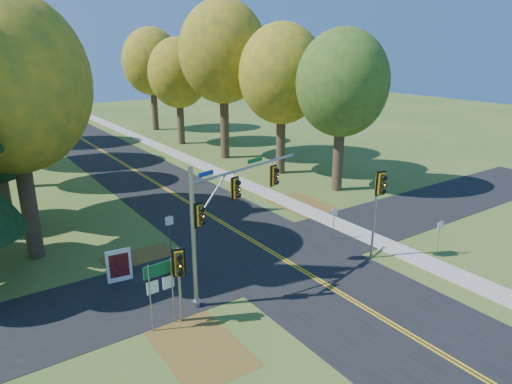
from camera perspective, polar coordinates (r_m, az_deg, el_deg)
ground at (r=24.96m, az=4.95°, el=-9.28°), size 160.00×160.00×0.00m
road_main at (r=24.95m, az=4.95°, el=-9.26°), size 8.00×160.00×0.02m
road_cross at (r=26.35m, az=2.17°, el=-7.65°), size 60.00×6.00×0.02m
centerline_left at (r=24.89m, az=4.78°, el=-9.29°), size 0.10×160.00×0.01m
centerline_right at (r=25.00m, az=5.13°, el=-9.17°), size 0.10×160.00×0.01m
sidewalk_east at (r=28.95m, az=14.52°, el=-5.77°), size 1.60×160.00×0.06m
leaf_patch_w_near at (r=25.10m, az=-12.82°, el=-9.51°), size 4.00×6.00×0.00m
leaf_patch_e at (r=33.22m, az=7.44°, el=-2.26°), size 3.50×8.00×0.00m
leaf_patch_w_far at (r=19.26m, az=-7.33°, el=-18.44°), size 3.00×5.00×0.00m
tree_w_a at (r=26.61m, az=-28.33°, el=11.76°), size 8.00×8.00×14.15m
tree_e_a at (r=36.63m, az=10.73°, el=13.16°), size 7.20×7.20×12.73m
tree_e_b at (r=41.30m, az=3.26°, el=14.45°), size 7.60×7.60×13.33m
tree_w_c at (r=41.85m, az=-28.58°, el=11.09°), size 6.80×6.80×11.91m
tree_e_c at (r=47.33m, az=-4.11°, el=17.01°), size 8.80×8.80×15.79m
tree_e_d at (r=55.23m, az=-9.66°, el=14.42°), size 7.00×7.00×12.32m
tree_e_e at (r=65.47m, az=-12.90°, el=15.58°), size 7.80×7.80×13.74m
traffic_mast at (r=20.85m, az=-4.14°, el=-2.14°), size 7.08×2.18×6.60m
east_signal_pole at (r=25.09m, az=15.13°, el=-0.16°), size 0.59×0.68×5.09m
ped_signal_pole at (r=19.29m, az=-9.58°, el=-9.41°), size 0.54×0.64×3.51m
route_sign_cluster at (r=19.45m, az=-11.86°, el=-10.86°), size 1.42×0.14×3.04m
info_kiosk at (r=24.09m, az=-16.75°, el=-8.81°), size 1.25×0.34×1.71m
reg_sign_e_north at (r=27.99m, az=9.74°, el=-3.20°), size 0.39×0.12×2.07m
reg_sign_e_south at (r=27.53m, az=21.96°, el=-4.62°), size 0.40×0.10×2.10m
reg_sign_w at (r=25.92m, az=-10.75°, el=-4.43°), size 0.46×0.08×2.43m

